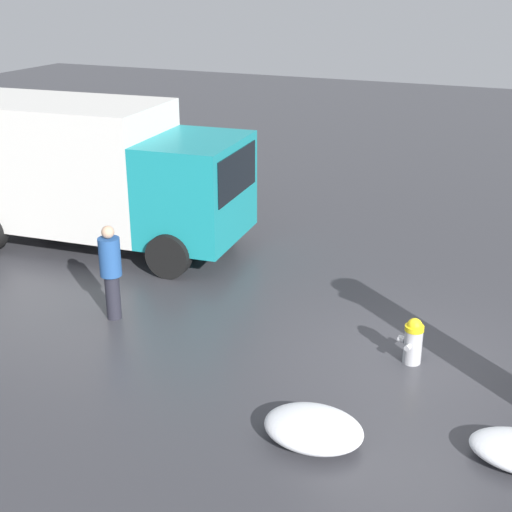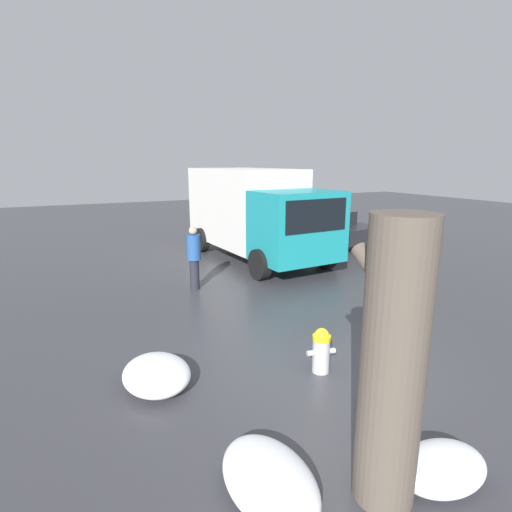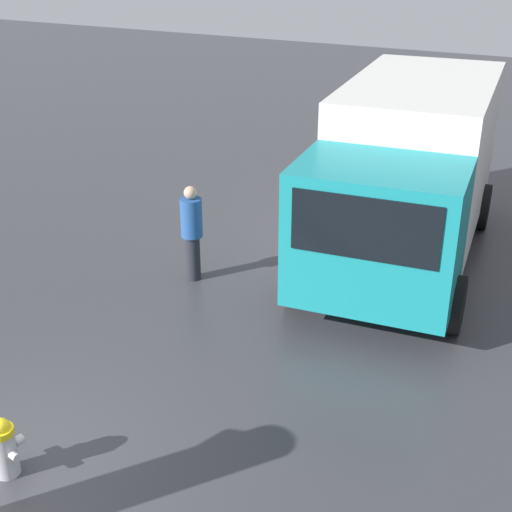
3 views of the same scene
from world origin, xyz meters
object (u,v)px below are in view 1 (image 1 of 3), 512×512
object	(u,v)px
delivery_truck	(91,169)
parked_car	(141,165)
fire_hydrant	(413,340)
pedestrian	(111,269)

from	to	relation	value
delivery_truck	parked_car	bearing A→B (deg)	-166.70
fire_hydrant	delivery_truck	bearing A→B (deg)	-5.65
delivery_truck	parked_car	distance (m)	4.27
delivery_truck	pedestrian	size ratio (longest dim) A/B	3.90
delivery_truck	pedestrian	xyz separation A→B (m)	(-2.48, 3.01, -0.75)
fire_hydrant	delivery_truck	size ratio (longest dim) A/B	0.11
delivery_truck	parked_car	xyz separation A→B (m)	(1.25, -3.97, -0.97)
delivery_truck	pedestrian	bearing A→B (deg)	35.34
delivery_truck	fire_hydrant	bearing A→B (deg)	67.62
pedestrian	fire_hydrant	bearing A→B (deg)	-23.34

